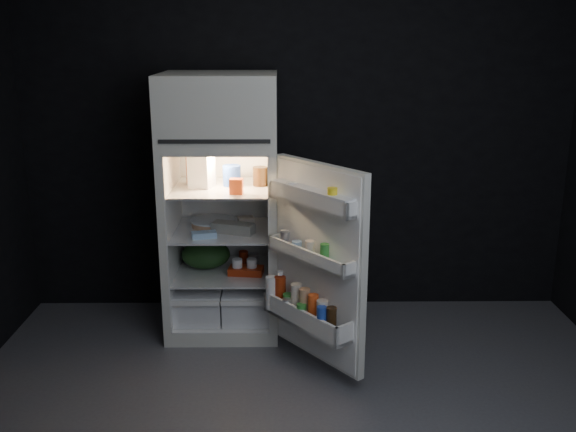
{
  "coord_description": "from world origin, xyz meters",
  "views": [
    {
      "loc": [
        -0.12,
        -2.95,
        2.02
      ],
      "look_at": [
        -0.08,
        1.0,
        0.9
      ],
      "focal_mm": 40.0,
      "sensor_mm": 36.0,
      "label": 1
    }
  ],
  "objects_px": {
    "fridge_door": "(314,267)",
    "egg_carton": "(233,228)",
    "yogurt_tray": "(246,271)",
    "refrigerator": "(222,196)",
    "milk_jug": "(201,170)"
  },
  "relations": [
    {
      "from": "milk_jug",
      "to": "fridge_door",
      "type": "bearing_deg",
      "value": -24.53
    },
    {
      "from": "refrigerator",
      "to": "fridge_door",
      "type": "xyz_separation_m",
      "value": [
        0.6,
        -0.67,
        -0.28
      ]
    },
    {
      "from": "fridge_door",
      "to": "milk_jug",
      "type": "height_order",
      "value": "fridge_door"
    },
    {
      "from": "milk_jug",
      "to": "egg_carton",
      "type": "height_order",
      "value": "milk_jug"
    },
    {
      "from": "refrigerator",
      "to": "fridge_door",
      "type": "bearing_deg",
      "value": -47.93
    },
    {
      "from": "yogurt_tray",
      "to": "egg_carton",
      "type": "bearing_deg",
      "value": -169.6
    },
    {
      "from": "fridge_door",
      "to": "yogurt_tray",
      "type": "xyz_separation_m",
      "value": [
        -0.44,
        0.55,
        -0.23
      ]
    },
    {
      "from": "egg_carton",
      "to": "yogurt_tray",
      "type": "distance_m",
      "value": 0.32
    },
    {
      "from": "refrigerator",
      "to": "fridge_door",
      "type": "distance_m",
      "value": 0.94
    },
    {
      "from": "egg_carton",
      "to": "refrigerator",
      "type": "bearing_deg",
      "value": 143.3
    },
    {
      "from": "fridge_door",
      "to": "egg_carton",
      "type": "xyz_separation_m",
      "value": [
        -0.52,
        0.55,
        0.08
      ]
    },
    {
      "from": "fridge_door",
      "to": "milk_jug",
      "type": "xyz_separation_m",
      "value": [
        -0.73,
        0.63,
        0.47
      ]
    },
    {
      "from": "refrigerator",
      "to": "fridge_door",
      "type": "relative_size",
      "value": 1.46
    },
    {
      "from": "fridge_door",
      "to": "egg_carton",
      "type": "distance_m",
      "value": 0.76
    },
    {
      "from": "fridge_door",
      "to": "yogurt_tray",
      "type": "height_order",
      "value": "fridge_door"
    }
  ]
}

